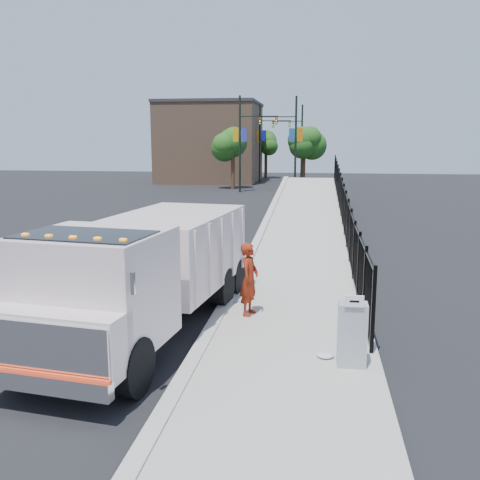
# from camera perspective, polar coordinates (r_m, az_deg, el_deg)

# --- Properties ---
(ground) EXTENTS (120.00, 120.00, 0.00)m
(ground) POSITION_cam_1_polar(r_m,az_deg,el_deg) (13.61, -2.23, -8.35)
(ground) COLOR black
(ground) RESTS_ON ground
(sidewalk) EXTENTS (3.55, 12.00, 0.12)m
(sidewalk) POSITION_cam_1_polar(r_m,az_deg,el_deg) (11.52, 5.57, -11.70)
(sidewalk) COLOR #9E998E
(sidewalk) RESTS_ON ground
(curb) EXTENTS (0.30, 12.00, 0.16)m
(curb) POSITION_cam_1_polar(r_m,az_deg,el_deg) (11.74, -4.04, -11.12)
(curb) COLOR #ADAAA3
(curb) RESTS_ON ground
(ramp) EXTENTS (3.95, 24.06, 3.19)m
(ramp) POSITION_cam_1_polar(r_m,az_deg,el_deg) (28.99, 7.69, 1.79)
(ramp) COLOR #9E998E
(ramp) RESTS_ON ground
(iron_fence) EXTENTS (0.10, 28.00, 1.80)m
(iron_fence) POSITION_cam_1_polar(r_m,az_deg,el_deg) (24.93, 10.91, 2.34)
(iron_fence) COLOR black
(iron_fence) RESTS_ON ground
(truck) EXTENTS (3.59, 8.40, 2.79)m
(truck) POSITION_cam_1_polar(r_m,az_deg,el_deg) (12.28, -10.29, -3.00)
(truck) COLOR black
(truck) RESTS_ON ground
(worker) EXTENTS (0.56, 0.74, 1.82)m
(worker) POSITION_cam_1_polar(r_m,az_deg,el_deg) (13.27, 0.99, -4.19)
(worker) COLOR maroon
(worker) RESTS_ON sidewalk
(utility_cabinet) EXTENTS (0.55, 0.40, 1.25)m
(utility_cabinet) POSITION_cam_1_polar(r_m,az_deg,el_deg) (10.65, 11.87, -9.84)
(utility_cabinet) COLOR gray
(utility_cabinet) RESTS_ON sidewalk
(arrow_sign) EXTENTS (0.35, 0.04, 0.22)m
(arrow_sign) POSITION_cam_1_polar(r_m,az_deg,el_deg) (10.21, 12.10, -6.40)
(arrow_sign) COLOR white
(arrow_sign) RESTS_ON utility_cabinet
(debris) EXTENTS (0.35, 0.35, 0.09)m
(debris) POSITION_cam_1_polar(r_m,az_deg,el_deg) (11.14, 9.08, -12.01)
(debris) COLOR silver
(debris) RESTS_ON sidewalk
(light_pole_0) EXTENTS (3.77, 0.22, 8.00)m
(light_pole_0) POSITION_cam_1_polar(r_m,az_deg,el_deg) (45.44, 0.37, 10.61)
(light_pole_0) COLOR black
(light_pole_0) RESTS_ON ground
(light_pole_1) EXTENTS (3.78, 0.22, 8.00)m
(light_pole_1) POSITION_cam_1_polar(r_m,az_deg,el_deg) (46.19, 5.57, 10.56)
(light_pole_1) COLOR black
(light_pole_1) RESTS_ON ground
(light_pole_2) EXTENTS (3.77, 0.22, 8.00)m
(light_pole_2) POSITION_cam_1_polar(r_m,az_deg,el_deg) (56.13, 2.44, 10.61)
(light_pole_2) COLOR black
(light_pole_2) RESTS_ON ground
(light_pole_3) EXTENTS (3.78, 0.22, 8.00)m
(light_pole_3) POSITION_cam_1_polar(r_m,az_deg,el_deg) (57.69, 6.30, 10.56)
(light_pole_3) COLOR black
(light_pole_3) RESTS_ON ground
(tree_0) EXTENTS (2.70, 2.70, 5.35)m
(tree_0) POSITION_cam_1_polar(r_m,az_deg,el_deg) (48.31, -0.77, 10.12)
(tree_0) COLOR #382314
(tree_0) RESTS_ON ground
(tree_1) EXTENTS (2.64, 2.64, 5.32)m
(tree_1) POSITION_cam_1_polar(r_m,az_deg,el_deg) (54.04, 6.86, 10.10)
(tree_1) COLOR #382314
(tree_1) RESTS_ON ground
(tree_2) EXTENTS (2.47, 2.47, 5.24)m
(tree_2) POSITION_cam_1_polar(r_m,az_deg,el_deg) (62.40, 2.79, 10.23)
(tree_2) COLOR #382314
(tree_2) RESTS_ON ground
(building) EXTENTS (10.00, 10.00, 8.00)m
(building) POSITION_cam_1_polar(r_m,az_deg,el_deg) (57.78, -3.14, 10.25)
(building) COLOR #8C664C
(building) RESTS_ON ground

